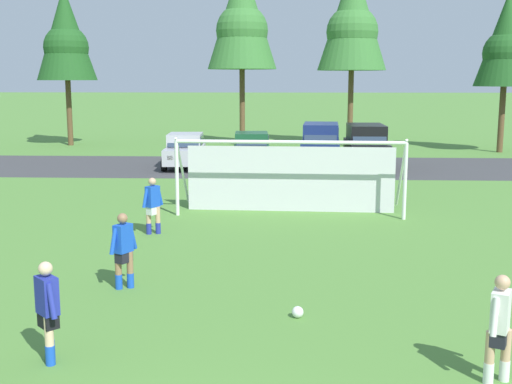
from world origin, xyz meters
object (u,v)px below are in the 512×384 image
object	(u,v)px
parked_car_slot_left	(252,149)
parked_car_slot_center	(366,145)
soccer_goal	(290,174)
player_midfield_center	(153,206)
player_winger_left	(124,251)
soccer_ball	(298,312)
parked_car_slot_center_left	(321,144)
player_striker_near	(48,312)
player_defender_far	(499,329)
parked_car_slot_far_left	(185,150)

from	to	relation	value
parked_car_slot_left	parked_car_slot_center	distance (m)	5.82
soccer_goal	player_midfield_center	size ratio (longest dim) A/B	4.57
soccer_goal	parked_car_slot_left	bearing A→B (deg)	99.19
player_winger_left	parked_car_slot_center	xyz separation A→B (m)	(7.49, 19.65, 0.29)
soccer_ball	parked_car_slot_center	distance (m)	21.58
soccer_ball	player_midfield_center	bearing A→B (deg)	121.87
soccer_ball	soccer_goal	bearing A→B (deg)	90.51
parked_car_slot_left	player_midfield_center	bearing A→B (deg)	-97.85
parked_car_slot_center_left	player_striker_near	bearing A→B (deg)	-102.91
soccer_ball	player_winger_left	distance (m)	4.05
player_winger_left	parked_car_slot_center_left	bearing A→B (deg)	75.59
soccer_goal	parked_car_slot_center_left	xyz separation A→B (m)	(1.67, 12.22, -0.18)
player_striker_near	player_midfield_center	distance (m)	8.61
player_striker_near	player_defender_far	bearing A→B (deg)	-3.15
player_striker_near	player_winger_left	distance (m)	3.69
player_winger_left	parked_car_slot_far_left	size ratio (longest dim) A/B	0.38
player_defender_far	parked_car_slot_center_left	bearing A→B (deg)	93.04
player_defender_far	parked_car_slot_center	distance (m)	23.72
soccer_goal	parked_car_slot_center	xyz separation A→B (m)	(3.91, 11.46, -0.18)
player_striker_near	player_defender_far	size ratio (longest dim) A/B	1.00
player_defender_far	parked_car_slot_left	xyz separation A→B (m)	(-4.86, 23.95, 0.05)
player_midfield_center	player_defender_far	distance (m)	11.35
player_midfield_center	parked_car_slot_far_left	bearing A→B (deg)	95.01
parked_car_slot_far_left	player_striker_near	bearing A→B (deg)	-86.62
soccer_ball	soccer_goal	xyz separation A→B (m)	(-0.09, 9.76, 1.18)
player_striker_near	parked_car_slot_center_left	world-z (taller)	parked_car_slot_center_left
player_midfield_center	parked_car_slot_center_left	world-z (taller)	parked_car_slot_center_left
player_winger_left	parked_car_slot_far_left	distance (m)	19.19
player_winger_left	parked_car_slot_center_left	size ratio (longest dim) A/B	0.35
player_striker_near	parked_car_slot_center	size ratio (longest dim) A/B	0.36
player_defender_far	parked_car_slot_far_left	size ratio (longest dim) A/B	0.38
player_defender_far	soccer_ball	bearing A→B (deg)	139.23
player_winger_left	parked_car_slot_left	bearing A→B (deg)	85.17
soccer_goal	parked_car_slot_center	distance (m)	12.11
parked_car_slot_far_left	parked_car_slot_center_left	bearing A→B (deg)	10.58
soccer_ball	parked_car_slot_center	size ratio (longest dim) A/B	0.05
parked_car_slot_center	parked_car_slot_left	bearing A→B (deg)	177.55
parked_car_slot_center_left	parked_car_slot_center	size ratio (longest dim) A/B	1.02
player_striker_near	player_midfield_center	xyz separation A→B (m)	(-0.10, 8.61, 0.00)
player_winger_left	parked_car_slot_center	size ratio (longest dim) A/B	0.36
player_midfield_center	parked_car_slot_left	world-z (taller)	parked_car_slot_left
soccer_goal	parked_car_slot_center	size ratio (longest dim) A/B	1.63
parked_car_slot_left	player_striker_near	bearing A→B (deg)	-94.75
player_midfield_center	parked_car_slot_center	bearing A→B (deg)	61.86
player_striker_near	parked_car_slot_center	distance (m)	24.58
soccer_ball	player_winger_left	xyz separation A→B (m)	(-3.66, 1.57, 0.71)
player_winger_left	parked_car_slot_center_left	xyz separation A→B (m)	(5.24, 20.41, 0.29)
player_winger_left	player_defender_far	bearing A→B (deg)	-31.78
player_defender_far	parked_car_slot_left	size ratio (longest dim) A/B	0.38
player_defender_far	parked_car_slot_left	bearing A→B (deg)	101.48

